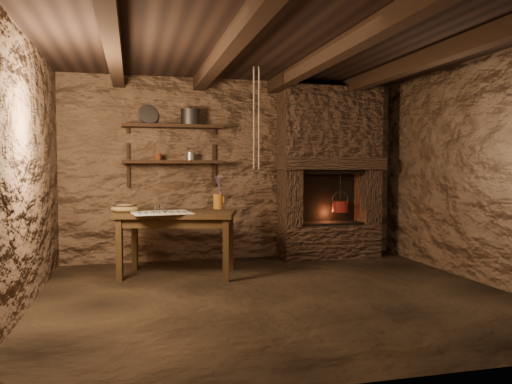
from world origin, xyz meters
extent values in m
plane|color=black|center=(0.00, 0.00, 0.00)|extent=(4.50, 4.50, 0.00)
cube|color=#4A3222|center=(0.00, 2.00, 1.20)|extent=(4.50, 0.04, 2.40)
cube|color=#4A3222|center=(0.00, -2.00, 1.20)|extent=(4.50, 0.04, 2.40)
cube|color=#4A3222|center=(-2.25, 0.00, 1.20)|extent=(0.04, 4.00, 2.40)
cube|color=#4A3222|center=(2.25, 0.00, 1.20)|extent=(0.04, 4.00, 2.40)
cube|color=black|center=(0.00, 0.00, 2.40)|extent=(4.50, 4.00, 0.04)
cube|color=black|center=(-1.50, 0.00, 2.31)|extent=(0.14, 3.95, 0.16)
cube|color=black|center=(-0.50, 0.00, 2.31)|extent=(0.14, 3.95, 0.16)
cube|color=black|center=(0.50, 0.00, 2.31)|extent=(0.14, 3.95, 0.16)
cube|color=black|center=(1.50, 0.00, 2.31)|extent=(0.14, 3.95, 0.16)
cube|color=black|center=(-0.85, 1.84, 1.30)|extent=(1.25, 0.30, 0.04)
cube|color=black|center=(-0.85, 1.84, 1.75)|extent=(1.25, 0.30, 0.04)
cube|color=#38261C|center=(1.25, 1.77, 0.23)|extent=(1.35, 0.45, 0.45)
cube|color=#38261C|center=(0.69, 1.77, 0.82)|extent=(0.23, 0.45, 0.75)
cube|color=#38261C|center=(1.81, 1.77, 0.82)|extent=(0.23, 0.45, 0.75)
cube|color=#38261C|center=(1.25, 1.74, 1.28)|extent=(1.43, 0.51, 0.16)
cube|color=#38261C|center=(1.25, 1.77, 1.83)|extent=(1.35, 0.45, 0.94)
cube|color=black|center=(1.25, 1.96, 0.82)|extent=(0.90, 0.06, 0.75)
cube|color=black|center=(-0.86, 1.11, 0.71)|extent=(1.43, 1.05, 0.06)
cube|color=black|center=(-0.86, 1.11, 0.62)|extent=(1.30, 0.92, 0.09)
cube|color=silver|center=(-1.05, 0.93, 0.74)|extent=(0.68, 0.58, 0.01)
cylinder|color=#AE6B21|center=(-0.35, 1.33, 0.82)|extent=(0.15, 0.15, 0.18)
torus|color=#AE6B21|center=(-0.29, 1.33, 0.84)|extent=(0.02, 0.10, 0.10)
ellipsoid|color=olive|center=(-1.44, 1.17, 0.77)|extent=(0.37, 0.37, 0.11)
cylinder|color=#2B2926|center=(-0.62, 1.84, 1.86)|extent=(0.28, 0.28, 0.18)
cylinder|color=#A8A7A2|center=(-1.15, 1.94, 1.90)|extent=(0.28, 0.19, 0.26)
cylinder|color=#622A13|center=(-1.03, 1.84, 1.36)|extent=(0.10, 0.10, 0.08)
cylinder|color=maroon|center=(1.39, 1.72, 0.69)|extent=(0.24, 0.24, 0.15)
torus|color=#2B2926|center=(1.39, 1.72, 0.79)|extent=(0.24, 0.01, 0.24)
cylinder|color=#2B2926|center=(1.39, 1.72, 0.94)|extent=(0.01, 0.01, 0.44)
camera|label=1|loc=(-1.35, -4.57, 1.25)|focal=35.00mm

